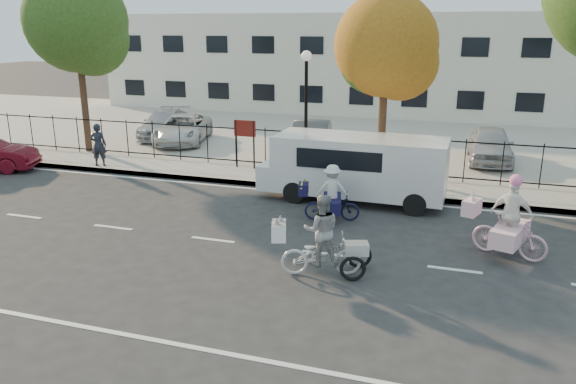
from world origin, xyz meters
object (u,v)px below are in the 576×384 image
at_px(zebra_trike, 322,244).
at_px(bull_bike, 331,198).
at_px(unicorn_bike, 509,227).
at_px(lot_car_b, 183,129).
at_px(lot_car_a, 165,124).
at_px(lot_car_d, 490,145).
at_px(lot_car_c, 311,138).
at_px(lamppost, 306,91).
at_px(pedestrian, 98,145).
at_px(white_van, 356,166).

xyz_separation_m(zebra_trike, bull_bike, (-0.66, 3.59, -0.07)).
height_order(unicorn_bike, lot_car_b, unicorn_bike).
xyz_separation_m(lot_car_a, lot_car_b, (1.48, -0.93, -0.00)).
relative_size(zebra_trike, lot_car_d, 0.54).
bearing_deg(zebra_trike, unicorn_bike, -77.18).
bearing_deg(unicorn_bike, bull_bike, 93.55).
distance_m(zebra_trike, lot_car_d, 12.41).
bearing_deg(zebra_trike, lot_car_d, -35.05).
bearing_deg(lot_car_c, lamppost, -87.57).
bearing_deg(lot_car_d, lamppost, -150.98).
height_order(unicorn_bike, bull_bike, unicorn_bike).
bearing_deg(lot_car_a, lot_car_c, -24.68).
xyz_separation_m(lamppost, lot_car_d, (6.39, 3.89, -2.28)).
bearing_deg(pedestrian, zebra_trike, 128.33).
xyz_separation_m(lot_car_b, lot_car_d, (13.28, 0.27, 0.06)).
relative_size(lot_car_a, lot_car_b, 0.96).
relative_size(white_van, pedestrian, 3.55).
relative_size(lot_car_a, lot_car_c, 1.03).
height_order(pedestrian, lot_car_b, pedestrian).
xyz_separation_m(white_van, lot_car_a, (-10.68, 6.87, -0.35)).
bearing_deg(unicorn_bike, lot_car_d, 20.37).
xyz_separation_m(zebra_trike, lot_car_a, (-11.05, 12.51, 0.06)).
distance_m(unicorn_bike, lot_car_b, 16.39).
bearing_deg(lot_car_c, white_van, -70.67).
height_order(white_van, lot_car_b, white_van).
bearing_deg(lot_car_b, lot_car_a, 132.57).
distance_m(unicorn_bike, white_van, 5.46).
xyz_separation_m(unicorn_bike, lot_car_a, (-15.00, 10.19, 0.02)).
xyz_separation_m(lamppost, lot_car_c, (-0.65, 3.01, -2.28)).
bearing_deg(lot_car_b, lamppost, -42.89).
height_order(bull_bike, white_van, white_van).
xyz_separation_m(bull_bike, pedestrian, (-9.80, 2.96, 0.32)).
bearing_deg(bull_bike, pedestrian, 60.14).
bearing_deg(zebra_trike, lot_car_b, 21.90).
bearing_deg(pedestrian, lot_car_d, -179.11).
xyz_separation_m(zebra_trike, lot_car_b, (-9.58, 11.58, 0.06)).
relative_size(zebra_trike, pedestrian, 1.32).
height_order(lot_car_b, lot_car_d, lot_car_d).
bearing_deg(lot_car_c, pedestrian, -157.97).
bearing_deg(pedestrian, white_van, 155.24).
relative_size(zebra_trike, lot_car_a, 0.50).
bearing_deg(bull_bike, lot_car_c, 6.86).
bearing_deg(lamppost, pedestrian, -169.79).
distance_m(pedestrian, lot_car_a, 5.99).
distance_m(lot_car_a, lot_car_c, 7.88).
xyz_separation_m(zebra_trike, white_van, (-0.38, 5.64, 0.41)).
height_order(bull_bike, lot_car_b, bull_bike).
height_order(lamppost, lot_car_c, lamppost).
xyz_separation_m(lot_car_c, lot_car_d, (7.04, 0.88, 0.00)).
bearing_deg(bull_bike, lamppost, 11.83).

